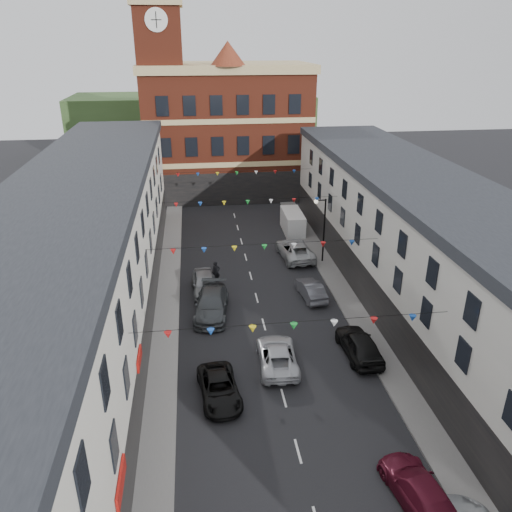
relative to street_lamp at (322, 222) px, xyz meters
name	(u,v)px	position (x,y,z in m)	size (l,w,h in m)	color
ground	(273,357)	(-6.55, -14.00, -3.90)	(160.00, 160.00, 0.00)	black
pavement_left	(165,346)	(-13.45, -12.00, -3.83)	(1.80, 64.00, 0.15)	#605E5B
pavement_right	(367,332)	(0.35, -12.00, -3.83)	(1.80, 64.00, 0.15)	#605E5B
terrace_left	(73,286)	(-18.33, -13.00, 1.44)	(8.40, 56.00, 10.70)	silver
terrace_right	(451,272)	(5.23, -13.00, 0.95)	(8.40, 56.00, 9.70)	beige
civic_building	(226,129)	(-6.55, 23.95, 4.23)	(20.60, 13.30, 18.50)	maroon
clock_tower	(161,74)	(-14.05, 21.00, 11.03)	(5.60, 5.60, 30.00)	maroon
distant_hill	(194,125)	(-10.55, 48.00, 1.10)	(40.00, 14.00, 10.00)	#334D24
street_lamp	(322,222)	(0.00, 0.00, 0.00)	(1.10, 0.36, 6.00)	black
car_left_c	(219,388)	(-10.15, -17.48, -3.27)	(2.12, 4.59, 1.28)	black
car_left_d	(212,304)	(-10.15, -8.06, -3.08)	(2.31, 5.67, 1.65)	#404548
car_left_e	(205,284)	(-10.55, -4.61, -3.09)	(1.93, 4.79, 1.63)	gray
car_right_c	(419,491)	(-1.94, -25.57, -3.20)	(1.97, 4.85, 1.41)	#541021
car_right_d	(359,344)	(-1.05, -14.50, -3.08)	(1.94, 4.83, 1.65)	black
car_right_e	(311,289)	(-2.33, -6.41, -3.22)	(1.44, 4.13, 1.36)	#53545B
car_right_f	(295,250)	(-2.03, 1.34, -3.10)	(2.66, 5.76, 1.60)	#B3B6B9
moving_car	(277,355)	(-6.40, -14.84, -3.21)	(2.32, 5.02, 1.40)	silver
white_van	(293,222)	(-0.95, 8.03, -2.82)	(1.89, 4.92, 2.18)	silver
pedestrian	(216,273)	(-9.55, -2.97, -2.95)	(0.70, 0.46, 1.91)	black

